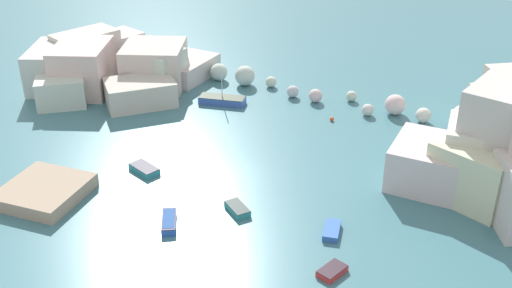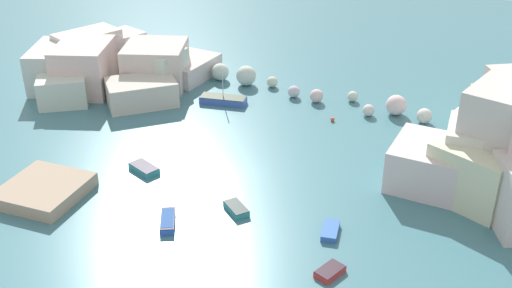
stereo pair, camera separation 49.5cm
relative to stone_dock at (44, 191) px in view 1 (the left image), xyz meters
The scene contains 11 objects.
cove_water 16.96m from the stone_dock, 40.97° to the left, with size 160.00×160.00×0.00m, color #427680.
cliff_headland_left 26.91m from the stone_dock, 116.86° to the left, with size 21.85×22.29×5.94m.
rock_breakwater 35.24m from the stone_dock, 63.24° to the left, with size 33.28×4.28×2.75m.
stone_dock is the anchor object (origin of this frame).
channel_buoy 31.58m from the stone_dock, 57.80° to the left, with size 0.47×0.47×0.47m, color #E04C28.
moored_boat_0 17.43m from the stone_dock, 20.25° to the left, with size 2.87×2.51×0.58m.
moored_boat_1 25.36m from the stone_dock, 82.02° to the left, with size 5.75×3.23×4.39m.
moored_boat_2 26.69m from the stone_dock, ahead, with size 1.92×2.55×0.50m.
moored_boat_3 25.64m from the stone_dock, 15.66° to the left, with size 1.89×2.91×0.53m.
moored_boat_4 12.37m from the stone_dock, ahead, with size 2.83×3.47×0.65m.
moored_boat_5 9.32m from the stone_dock, 56.58° to the left, with size 3.35×2.38×0.61m.
Camera 1 is at (25.59, -43.31, 29.85)m, focal length 43.13 mm.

